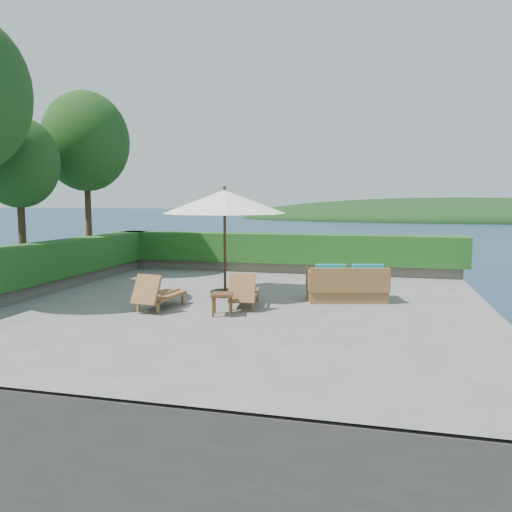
% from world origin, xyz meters
% --- Properties ---
extents(ground, '(12.00, 12.00, 0.00)m').
position_xyz_m(ground, '(0.00, 0.00, 0.00)').
color(ground, gray).
rests_on(ground, ground).
extents(foundation, '(12.00, 12.00, 3.00)m').
position_xyz_m(foundation, '(0.00, 0.00, -1.55)').
color(foundation, '#4F473F').
rests_on(foundation, ocean).
extents(ocean, '(600.00, 600.00, 0.00)m').
position_xyz_m(ocean, '(0.00, 0.00, -3.00)').
color(ocean, '#152F43').
rests_on(ocean, ground).
extents(offshore_island, '(126.00, 57.60, 12.60)m').
position_xyz_m(offshore_island, '(25.00, 140.00, -3.00)').
color(offshore_island, black).
rests_on(offshore_island, ocean).
extents(planter_wall_far, '(12.00, 0.60, 0.36)m').
position_xyz_m(planter_wall_far, '(0.00, 5.60, 0.18)').
color(planter_wall_far, '#696354').
rests_on(planter_wall_far, ground).
extents(planter_wall_left, '(0.60, 12.00, 0.36)m').
position_xyz_m(planter_wall_left, '(-5.60, 0.00, 0.18)').
color(planter_wall_left, '#696354').
rests_on(planter_wall_left, ground).
extents(hedge_far, '(12.40, 0.90, 1.00)m').
position_xyz_m(hedge_far, '(0.00, 5.60, 0.85)').
color(hedge_far, '#1A4413').
rests_on(hedge_far, planter_wall_far).
extents(hedge_left, '(0.90, 12.40, 1.00)m').
position_xyz_m(hedge_left, '(-5.60, 0.00, 0.85)').
color(hedge_left, '#1A4413').
rests_on(hedge_left, planter_wall_left).
extents(tree_mid, '(2.20, 2.20, 4.83)m').
position_xyz_m(tree_mid, '(-6.40, 0.50, 3.55)').
color(tree_mid, '#432C19').
rests_on(tree_mid, ground).
extents(tree_far, '(2.80, 2.80, 6.03)m').
position_xyz_m(tree_far, '(-6.00, 3.20, 4.40)').
color(tree_far, '#432C19').
rests_on(tree_far, ground).
extents(patio_umbrella, '(4.15, 4.15, 2.90)m').
position_xyz_m(patio_umbrella, '(-0.59, 0.97, 2.45)').
color(patio_umbrella, black).
rests_on(patio_umbrella, ground).
extents(lounge_left, '(0.79, 1.56, 0.86)m').
position_xyz_m(lounge_left, '(-1.60, -1.00, 0.36)').
color(lounge_left, '#9C6638').
rests_on(lounge_left, ground).
extents(lounge_right, '(0.82, 1.55, 0.85)m').
position_xyz_m(lounge_right, '(0.28, -0.30, 0.36)').
color(lounge_right, '#9C6638').
rests_on(lounge_right, ground).
extents(side_table, '(0.56, 0.56, 0.50)m').
position_xyz_m(side_table, '(0.04, -1.25, 0.41)').
color(side_table, brown).
rests_on(side_table, ground).
extents(wicker_loveseat, '(2.15, 1.44, 0.97)m').
position_xyz_m(wicker_loveseat, '(2.60, 1.02, 0.38)').
color(wicker_loveseat, '#9C6638').
rests_on(wicker_loveseat, ground).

